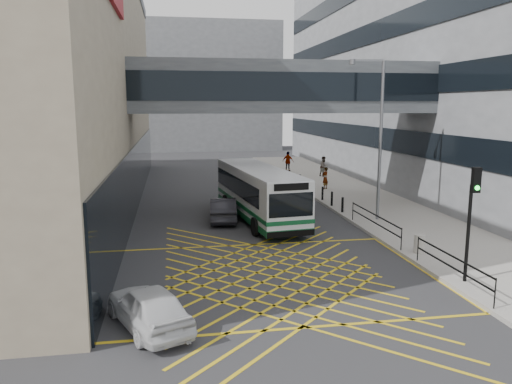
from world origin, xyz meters
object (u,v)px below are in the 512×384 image
street_lamp (377,130)px  pedestrian_b (324,166)px  traffic_light (472,208)px  pedestrian_c (288,162)px  bus (258,192)px  litter_bin (419,244)px  car_dark (223,209)px  pedestrian_a (325,178)px  car_silver (270,185)px  car_white (149,306)px

street_lamp → pedestrian_b: street_lamp is taller
traffic_light → pedestrian_c: traffic_light is taller
bus → street_lamp: street_lamp is taller
pedestrian_c → street_lamp: bearing=126.7°
litter_bin → pedestrian_b: size_ratio=0.46×
bus → car_dark: 2.24m
street_lamp → litter_bin: size_ratio=10.70×
pedestrian_a → pedestrian_b: (1.98, 6.70, 0.05)m
car_silver → street_lamp: (3.96, -9.96, 4.47)m
litter_bin → car_white: bearing=-155.0°
car_dark → pedestrian_b: pedestrian_b is taller
pedestrian_a → pedestrian_b: 6.99m
pedestrian_b → litter_bin: bearing=-122.4°
car_white → car_silver: 23.04m
car_dark → car_silver: bearing=-113.0°
car_dark → litter_bin: bearing=138.2°
traffic_light → pedestrian_c: (0.64, 30.78, -1.77)m
car_dark → street_lamp: (8.31, -1.65, 4.45)m
car_white → traffic_light: (11.17, 1.55, 2.23)m
street_lamp → litter_bin: 7.91m
street_lamp → pedestrian_a: (0.38, 10.29, -4.13)m
pedestrian_a → street_lamp: bearing=48.0°
car_dark → litter_bin: 11.16m
car_dark → car_white: bearing=79.7°
bus → traffic_light: bearing=-71.9°
traffic_light → pedestrian_a: bearing=87.3°
car_white → car_dark: car_dark is taller
litter_bin → street_lamp: bearing=84.4°
bus → street_lamp: bearing=-22.8°
bus → car_white: bus is taller
litter_bin → pedestrian_a: size_ratio=0.49×
car_dark → pedestrian_c: (8.24, 18.99, 0.45)m
bus → car_dark: bus is taller
litter_bin → car_silver: bearing=101.5°
car_white → car_silver: (7.92, 21.64, -0.01)m
pedestrian_a → pedestrian_b: size_ratio=0.94×
bus → pedestrian_a: 10.81m
bus → litter_bin: bus is taller
bus → car_dark: size_ratio=2.52×
car_white → pedestrian_a: bearing=-142.4°
traffic_light → pedestrian_a: 20.53m
pedestrian_c → pedestrian_b: bearing=160.1°
pedestrian_b → car_silver: bearing=-157.1°
car_white → car_dark: size_ratio=0.98×
car_dark → street_lamp: 9.57m
pedestrian_c → litter_bin: bearing=125.3°
bus → pedestrian_b: size_ratio=6.13×
car_silver → traffic_light: (3.25, -20.09, 2.24)m
pedestrian_b → pedestrian_c: (-2.43, 3.66, 0.08)m
bus → pedestrian_c: bearing=64.9°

